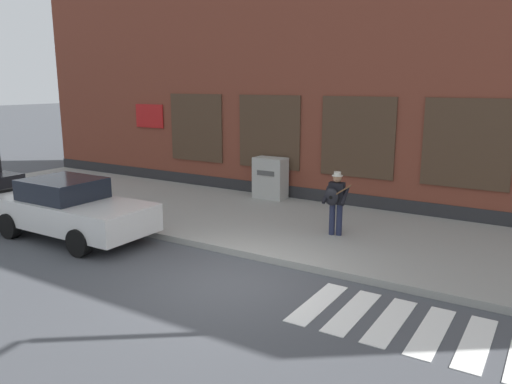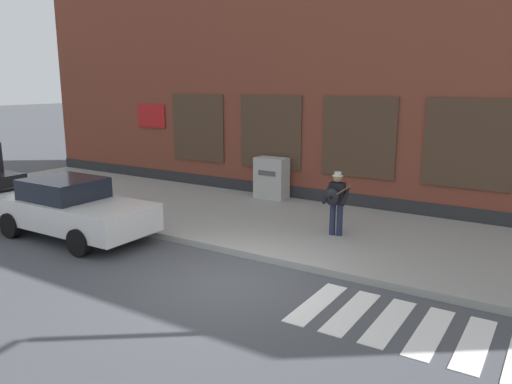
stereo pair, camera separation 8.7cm
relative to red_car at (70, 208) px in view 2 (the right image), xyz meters
name	(u,v)px [view 2 (the right image)]	position (x,y,z in m)	size (l,w,h in m)	color
ground_plane	(232,282)	(5.27, -0.26, -0.77)	(160.00, 160.00, 0.00)	#424449
sidewalk	(318,230)	(5.27, 3.78, -0.69)	(28.00, 5.46, 0.16)	gray
building_backdrop	(384,67)	(5.26, 8.50, 3.66)	(28.00, 4.06, 8.88)	brown
crosswalk	(475,344)	(9.83, -0.25, -0.76)	(5.78, 1.90, 0.01)	silver
red_car	(70,208)	(0.00, 0.00, 0.00)	(4.61, 2.01, 1.53)	silver
busker	(336,200)	(5.94, 3.33, 0.31)	(0.74, 0.58, 1.62)	#1E233D
utility_box	(271,178)	(2.45, 6.05, 0.07)	(1.08, 0.62, 1.36)	#ADADA8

